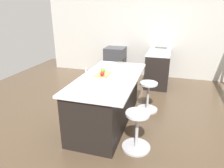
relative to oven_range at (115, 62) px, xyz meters
name	(u,v)px	position (x,y,z in m)	size (l,w,h in m)	color
ground_plane	(112,111)	(2.35, 0.60, -0.44)	(7.52, 7.52, 0.00)	brown
interior_partition_left	(138,28)	(-0.35, 0.60, 0.99)	(0.12, 5.79, 2.88)	beige
sink_cabinet	(159,64)	(0.00, 1.35, 0.02)	(2.01, 0.60, 1.20)	black
oven_range	(115,62)	(0.00, 0.00, 0.00)	(0.60, 0.61, 0.89)	#38383D
kitchen_island	(107,99)	(2.74, 0.61, 0.01)	(2.07, 1.01, 0.90)	black
stool_by_window	(148,97)	(2.09, 1.29, -0.15)	(0.44, 0.44, 0.62)	#B7B7BC
stool_middle	(137,132)	(3.39, 1.29, -0.15)	(0.44, 0.44, 0.62)	#B7B7BC
cutting_board	(103,74)	(2.68, 0.52, 0.46)	(0.36, 0.24, 0.02)	tan
apple_green	(103,70)	(2.60, 0.49, 0.52)	(0.09, 0.09, 0.09)	#609E2D
apple_red	(102,74)	(2.80, 0.55, 0.51)	(0.08, 0.08, 0.08)	red
water_bottle	(86,80)	(3.32, 0.47, 0.58)	(0.06, 0.06, 0.31)	silver
fruit_bowl	(120,65)	(2.04, 0.68, 0.49)	(0.22, 0.22, 0.07)	silver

